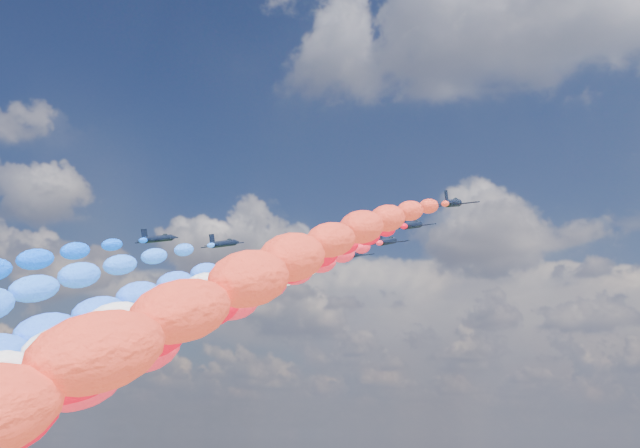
% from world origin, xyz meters
% --- Properties ---
extents(jet_0, '(9.16, 12.08, 5.41)m').
position_xyz_m(jet_0, '(-29.51, -5.51, 97.99)').
color(jet_0, black).
extents(jet_1, '(8.98, 11.95, 5.41)m').
position_xyz_m(jet_1, '(-20.28, 3.18, 97.99)').
color(jet_1, black).
extents(jet_2, '(8.85, 11.86, 5.41)m').
position_xyz_m(jet_2, '(-11.19, 14.20, 97.99)').
color(jet_2, black).
extents(trail_2, '(7.06, 122.28, 53.19)m').
position_xyz_m(trail_2, '(-11.19, -48.03, 73.66)').
color(trail_2, '#2A65FA').
extents(jet_3, '(8.79, 11.82, 5.41)m').
position_xyz_m(jet_3, '(1.62, 11.49, 97.99)').
color(jet_3, black).
extents(trail_3, '(7.06, 122.28, 53.19)m').
position_xyz_m(trail_3, '(1.62, -50.73, 73.66)').
color(trail_3, silver).
extents(jet_4, '(8.70, 11.76, 5.41)m').
position_xyz_m(jet_4, '(-0.82, 22.88, 97.99)').
color(jet_4, black).
extents(trail_4, '(7.06, 122.28, 53.19)m').
position_xyz_m(trail_4, '(-0.82, -39.34, 73.66)').
color(trail_4, white).
extents(jet_5, '(8.48, 11.59, 5.41)m').
position_xyz_m(jet_5, '(9.55, 14.60, 97.99)').
color(jet_5, black).
extents(trail_5, '(7.06, 122.28, 53.19)m').
position_xyz_m(trail_5, '(9.55, -47.63, 73.66)').
color(trail_5, '#F61F33').
extents(jet_6, '(8.91, 11.90, 5.41)m').
position_xyz_m(jet_6, '(17.82, 4.45, 97.99)').
color(jet_6, black).
extents(trail_6, '(7.06, 122.28, 53.19)m').
position_xyz_m(trail_6, '(17.82, -57.77, 73.66)').
color(trail_6, '#F9061C').
extents(jet_7, '(8.65, 11.72, 5.41)m').
position_xyz_m(jet_7, '(28.27, -6.48, 97.99)').
color(jet_7, black).
extents(trail_7, '(7.06, 122.28, 53.19)m').
position_xyz_m(trail_7, '(28.27, -68.71, 73.66)').
color(trail_7, red).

